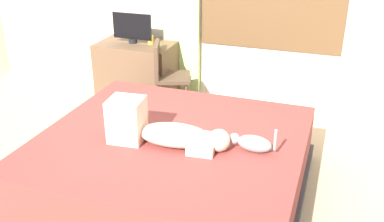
% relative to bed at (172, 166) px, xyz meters
% --- Properties ---
extents(ground_plane, '(16.00, 16.00, 0.00)m').
position_rel_bed_xyz_m(ground_plane, '(-0.14, -0.19, -0.26)').
color(ground_plane, tan).
extents(bed, '(2.11, 1.96, 0.54)m').
position_rel_bed_xyz_m(bed, '(0.00, 0.00, 0.00)').
color(bed, '#38383D').
rests_on(bed, ground).
extents(person_lying, '(0.94, 0.34, 0.34)m').
position_rel_bed_xyz_m(person_lying, '(-0.02, -0.13, 0.38)').
color(person_lying, '#CCB299').
rests_on(person_lying, bed).
extents(cat, '(0.36, 0.13, 0.21)m').
position_rel_bed_xyz_m(cat, '(0.65, -0.01, 0.34)').
color(cat, gray).
rests_on(cat, bed).
extents(desk, '(0.90, 0.56, 0.74)m').
position_rel_bed_xyz_m(desk, '(-1.12, 1.66, 0.11)').
color(desk, brown).
rests_on(desk, ground).
extents(tv_monitor, '(0.48, 0.10, 0.35)m').
position_rel_bed_xyz_m(tv_monitor, '(-1.15, 1.66, 0.66)').
color(tv_monitor, black).
rests_on(tv_monitor, desk).
extents(cup, '(0.07, 0.07, 0.10)m').
position_rel_bed_xyz_m(cup, '(-0.93, 1.69, 0.53)').
color(cup, gold).
rests_on(cup, desk).
extents(chair_by_desk, '(0.49, 0.49, 0.86)m').
position_rel_bed_xyz_m(chair_by_desk, '(-0.63, 1.41, 0.24)').
color(chair_by_desk, '#4C3828').
rests_on(chair_by_desk, ground).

